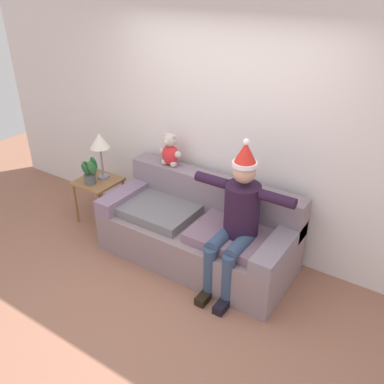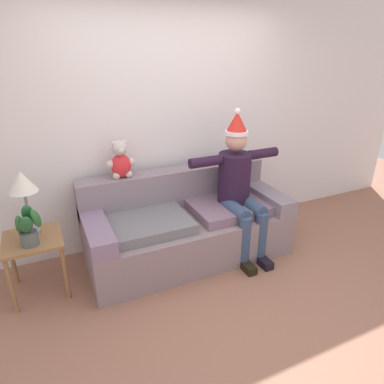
# 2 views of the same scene
# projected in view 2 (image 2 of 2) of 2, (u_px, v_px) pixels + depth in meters

# --- Properties ---
(ground_plane) EXTENTS (10.00, 10.00, 0.00)m
(ground_plane) POSITION_uv_depth(u_px,v_px,m) (234.00, 312.00, 2.85)
(ground_plane) COLOR #96624D
(back_wall) EXTENTS (7.00, 0.10, 2.70)m
(back_wall) POSITION_uv_depth(u_px,v_px,m) (165.00, 120.00, 3.62)
(back_wall) COLOR silver
(back_wall) RESTS_ON ground_plane
(couch) EXTENTS (2.08, 0.91, 0.87)m
(couch) POSITION_uv_depth(u_px,v_px,m) (186.00, 225.00, 3.57)
(couch) COLOR gray
(couch) RESTS_ON ground_plane
(person_seated) EXTENTS (1.02, 0.77, 1.53)m
(person_seated) POSITION_uv_depth(u_px,v_px,m) (239.00, 184.00, 3.46)
(person_seated) COLOR #28142C
(person_seated) RESTS_ON ground_plane
(teddy_bear) EXTENTS (0.29, 0.17, 0.38)m
(teddy_bear) POSITION_uv_depth(u_px,v_px,m) (121.00, 161.00, 3.31)
(teddy_bear) COLOR red
(teddy_bear) RESTS_ON couch
(side_table) EXTENTS (0.48, 0.49, 0.55)m
(side_table) POSITION_uv_depth(u_px,v_px,m) (34.00, 247.00, 2.94)
(side_table) COLOR olive
(side_table) RESTS_ON ground_plane
(table_lamp) EXTENTS (0.24, 0.24, 0.58)m
(table_lamp) POSITION_uv_depth(u_px,v_px,m) (22.00, 185.00, 2.80)
(table_lamp) COLOR gray
(table_lamp) RESTS_ON side_table
(potted_plant) EXTENTS (0.22, 0.24, 0.34)m
(potted_plant) POSITION_uv_depth(u_px,v_px,m) (28.00, 227.00, 2.75)
(potted_plant) COLOR #515957
(potted_plant) RESTS_ON side_table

